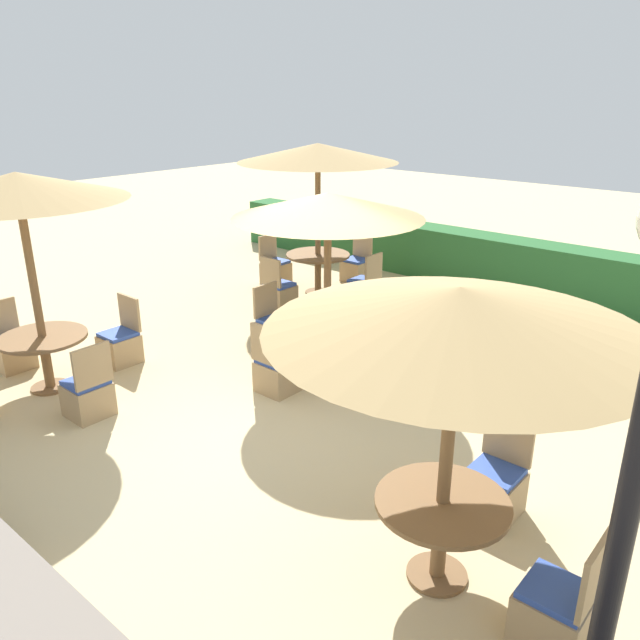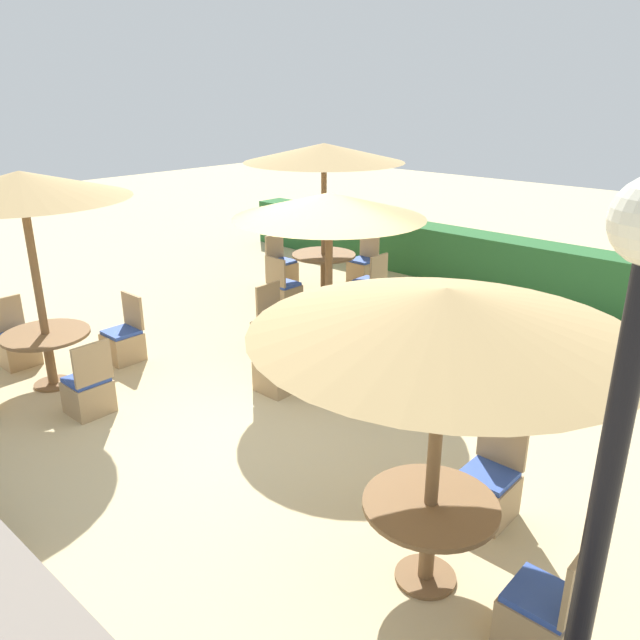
{
  "view_description": "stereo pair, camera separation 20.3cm",
  "coord_description": "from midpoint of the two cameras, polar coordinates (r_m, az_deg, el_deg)",
  "views": [
    {
      "loc": [
        4.73,
        -4.92,
        3.62
      ],
      "look_at": [
        0.0,
        0.6,
        0.9
      ],
      "focal_mm": 35.0,
      "sensor_mm": 36.0,
      "label": 1
    },
    {
      "loc": [
        4.88,
        -4.78,
        3.62
      ],
      "look_at": [
        0.0,
        0.6,
        0.9
      ],
      "focal_mm": 35.0,
      "sensor_mm": 36.0,
      "label": 2
    }
  ],
  "objects": [
    {
      "name": "round_table_front_left",
      "position": [
        8.57,
        -23.05,
        -2.05
      ],
      "size": [
        1.07,
        1.07,
        0.72
      ],
      "color": "brown",
      "rests_on": "ground_plane"
    },
    {
      "name": "patio_chair_center_south",
      "position": [
        7.88,
        -3.24,
        -4.73
      ],
      "size": [
        0.46,
        0.46,
        0.93
      ],
      "color": "tan",
      "rests_on": "ground_plane"
    },
    {
      "name": "hedge_row",
      "position": [
        12.17,
        17.55,
        4.71
      ],
      "size": [
        13.0,
        0.7,
        1.01
      ],
      "primitive_type": "cube",
      "color": "#28602D",
      "rests_on": "ground_plane"
    },
    {
      "name": "patio_chair_front_right_north",
      "position": [
        5.96,
        16.04,
        -14.68
      ],
      "size": [
        0.46,
        0.46,
        0.93
      ],
      "rotation": [
        0.0,
        0.0,
        3.14
      ],
      "color": "tan",
      "rests_on": "ground_plane"
    },
    {
      "name": "round_table_center",
      "position": [
        8.43,
        1.48,
        -0.63
      ],
      "size": [
        1.04,
        1.04,
        0.74
      ],
      "color": "brown",
      "rests_on": "ground_plane"
    },
    {
      "name": "patio_chair_front_right_east",
      "position": [
        4.93,
        20.84,
        -24.02
      ],
      "size": [
        0.46,
        0.46,
        0.93
      ],
      "rotation": [
        0.0,
        0.0,
        1.57
      ],
      "color": "tan",
      "rests_on": "ground_plane"
    },
    {
      "name": "lamp_post",
      "position": [
        3.0,
        27.65,
        -6.94
      ],
      "size": [
        0.36,
        0.36,
        3.32
      ],
      "color": "black",
      "rests_on": "ground_plane"
    },
    {
      "name": "patio_chair_back_left_west",
      "position": [
        12.3,
        -3.05,
        4.65
      ],
      "size": [
        0.46,
        0.46,
        0.93
      ],
      "rotation": [
        0.0,
        0.0,
        -1.57
      ],
      "color": "tan",
      "rests_on": "ground_plane"
    },
    {
      "name": "parasol_center",
      "position": [
        7.99,
        1.58,
        10.36
      ],
      "size": [
        2.47,
        2.47,
        2.38
      ],
      "color": "brown",
      "rests_on": "ground_plane"
    },
    {
      "name": "patio_chair_front_left_east",
      "position": [
        7.81,
        -19.69,
        -6.24
      ],
      "size": [
        0.46,
        0.46,
        0.93
      ],
      "rotation": [
        0.0,
        0.0,
        1.57
      ],
      "color": "tan",
      "rests_on": "ground_plane"
    },
    {
      "name": "patio_chair_back_left_east",
      "position": [
        11.05,
        5.06,
        2.74
      ],
      "size": [
        0.46,
        0.46,
        0.93
      ],
      "rotation": [
        0.0,
        0.0,
        1.57
      ],
      "color": "tan",
      "rests_on": "ground_plane"
    },
    {
      "name": "patio_chair_back_left_north",
      "position": [
        12.42,
        4.42,
        4.76
      ],
      "size": [
        0.46,
        0.46,
        0.93
      ],
      "rotation": [
        0.0,
        0.0,
        3.14
      ],
      "color": "tan",
      "rests_on": "ground_plane"
    },
    {
      "name": "patio_chair_front_left_west",
      "position": [
        9.53,
        -25.43,
        -2.2
      ],
      "size": [
        0.46,
        0.46,
        0.93
      ],
      "rotation": [
        0.0,
        0.0,
        -1.57
      ],
      "color": "tan",
      "rests_on": "ground_plane"
    },
    {
      "name": "patio_chair_back_left_south",
      "position": [
        10.84,
        -2.78,
        2.46
      ],
      "size": [
        0.46,
        0.46,
        0.93
      ],
      "color": "tan",
      "rests_on": "ground_plane"
    },
    {
      "name": "patio_chair_front_left_north",
      "position": [
        9.13,
        -16.9,
        -1.98
      ],
      "size": [
        0.46,
        0.46,
        0.93
      ],
      "rotation": [
        0.0,
        0.0,
        3.14
      ],
      "color": "tan",
      "rests_on": "ground_plane"
    },
    {
      "name": "parasol_front_left",
      "position": [
        8.09,
        -25.01,
        11.02
      ],
      "size": [
        2.48,
        2.48,
        2.72
      ],
      "color": "brown",
      "rests_on": "ground_plane"
    },
    {
      "name": "round_table_front_right",
      "position": [
        5.03,
        11.17,
        -17.5
      ],
      "size": [
        1.03,
        1.03,
        0.71
      ],
      "color": "brown",
      "rests_on": "ground_plane"
    },
    {
      "name": "patio_chair_center_east",
      "position": [
        8.03,
        6.74,
        -4.33
      ],
      "size": [
        0.46,
        0.46,
        0.93
      ],
      "rotation": [
        0.0,
        0.0,
        1.57
      ],
      "color": "tan",
      "rests_on": "ground_plane"
    },
    {
      "name": "parasol_back_left",
      "position": [
        11.19,
        0.91,
        14.99
      ],
      "size": [
        2.82,
        2.82,
        2.72
      ],
      "color": "brown",
      "rests_on": "ground_plane"
    },
    {
      "name": "patio_chair_center_west",
      "position": [
        9.21,
        -3.24,
        -0.89
      ],
      "size": [
        0.46,
        0.46,
        0.93
      ],
      "rotation": [
        0.0,
        0.0,
        -1.57
      ],
      "color": "tan",
      "rests_on": "ground_plane"
    },
    {
      "name": "ground_plane",
      "position": [
        7.72,
        -2.26,
        -7.43
      ],
      "size": [
        40.0,
        40.0,
        0.0
      ],
      "primitive_type": "plane",
      "color": "#C6B284"
    },
    {
      "name": "round_table_back_left",
      "position": [
        11.53,
        0.85,
        5.38
      ],
      "size": [
        1.17,
        1.17,
        0.75
      ],
      "color": "brown",
      "rests_on": "ground_plane"
    },
    {
      "name": "parasol_front_right",
      "position": [
        4.22,
        12.71,
        0.67
      ],
      "size": [
        2.65,
        2.65,
        2.39
      ],
      "color": "brown",
      "rests_on": "ground_plane"
    },
    {
      "name": "patio_chair_center_north",
      "position": [
        9.22,
        5.62,
        -0.95
      ],
      "size": [
        0.46,
        0.46,
        0.93
      ],
      "rotation": [
        0.0,
        0.0,
        3.14
      ],
      "color": "tan",
      "rests_on": "ground_plane"
    }
  ]
}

